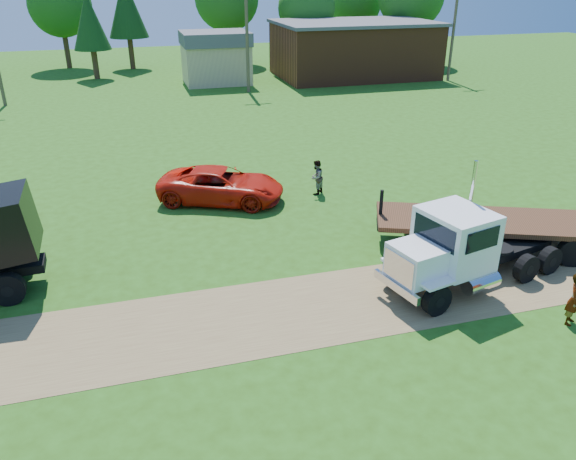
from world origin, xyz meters
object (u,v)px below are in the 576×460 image
object	(u,v)px
white_semi_tractor	(455,250)
spectator_a	(575,299)
orange_pickup	(221,185)
flatbed_trailer	(491,226)

from	to	relation	value
white_semi_tractor	spectator_a	world-z (taller)	white_semi_tractor
orange_pickup	flatbed_trailer	bearing A→B (deg)	-106.19
orange_pickup	spectator_a	distance (m)	15.57
white_semi_tractor	flatbed_trailer	bearing A→B (deg)	23.68
white_semi_tractor	spectator_a	xyz separation A→B (m)	(2.43, -2.92, -0.60)
white_semi_tractor	spectator_a	bearing A→B (deg)	-63.76
orange_pickup	spectator_a	size ratio (longest dim) A/B	3.39
white_semi_tractor	orange_pickup	size ratio (longest dim) A/B	1.25
orange_pickup	flatbed_trailer	size ratio (longest dim) A/B	0.64
orange_pickup	flatbed_trailer	distance (m)	12.04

